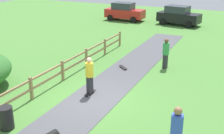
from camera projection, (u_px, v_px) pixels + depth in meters
ground_plane at (94, 98)px, 13.75m from camera, size 60.00×60.00×0.00m
asphalt_path at (94, 98)px, 13.75m from camera, size 2.40×28.00×0.02m
wooden_fence at (48, 77)px, 14.56m from camera, size 0.12×18.12×1.10m
trash_bin at (6, 118)px, 11.13m from camera, size 0.56×0.56×0.90m
skater_riding at (90, 74)px, 13.81m from camera, size 0.39×0.81×1.85m
skateboard_loose at (123, 67)px, 17.59m from camera, size 0.73×0.68×0.08m
bystander_green at (166, 52)px, 17.37m from camera, size 0.44×0.44×1.82m
bystander_blue at (176, 131)px, 9.17m from camera, size 0.54×0.54×1.89m
parked_car_red at (124, 12)px, 31.79m from camera, size 4.23×2.07×1.92m
parked_car_black at (178, 15)px, 29.47m from camera, size 4.42×2.53×1.92m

